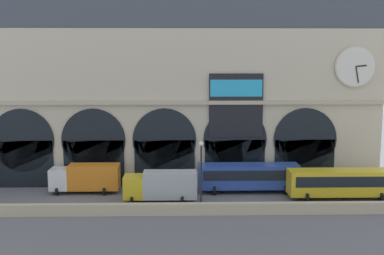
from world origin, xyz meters
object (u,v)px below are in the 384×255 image
(box_truck_midwest, at_px, (86,177))
(bus_east, at_px, (341,182))
(bus_mideast, at_px, (249,176))
(box_truck_center, at_px, (161,185))
(street_lamp_quayside, at_px, (201,167))

(box_truck_midwest, bearing_deg, bus_east, -6.45)
(bus_east, bearing_deg, box_truck_midwest, 173.55)
(bus_mideast, height_order, bus_east, same)
(bus_mideast, distance_m, bus_east, 9.74)
(bus_east, bearing_deg, box_truck_center, -178.85)
(bus_mideast, height_order, street_lamp_quayside, street_lamp_quayside)
(box_truck_midwest, bearing_deg, box_truck_center, -22.29)
(box_truck_midwest, xyz_separation_m, box_truck_center, (8.42, -3.45, 0.00))
(bus_east, height_order, street_lamp_quayside, street_lamp_quayside)
(box_truck_midwest, relative_size, bus_mideast, 0.68)
(box_truck_center, distance_m, bus_mideast, 10.02)
(box_truck_midwest, relative_size, box_truck_center, 1.00)
(box_truck_midwest, height_order, street_lamp_quayside, street_lamp_quayside)
(box_truck_center, xyz_separation_m, bus_mideast, (9.48, 3.26, 0.08))
(bus_mideast, bearing_deg, street_lamp_quayside, -129.06)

